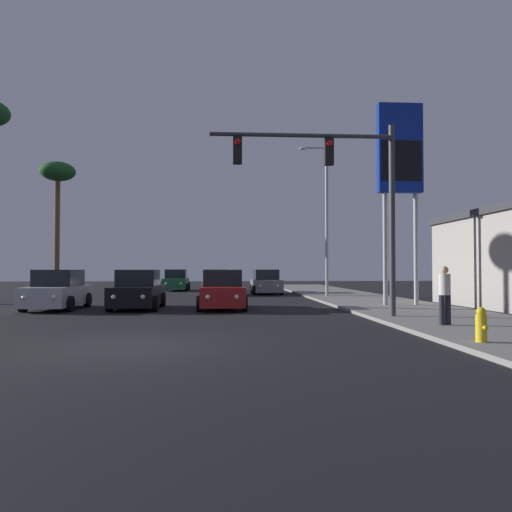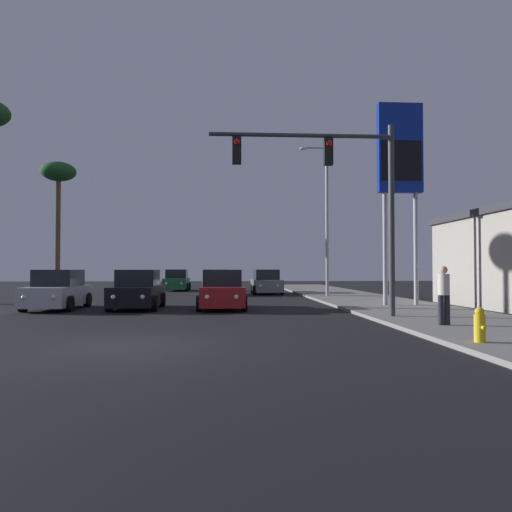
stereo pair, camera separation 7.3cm
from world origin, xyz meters
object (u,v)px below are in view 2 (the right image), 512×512
at_px(car_green, 177,281).
at_px(traffic_light_mast, 341,181).
at_px(gas_station_sign, 400,159).
at_px(fire_hydrant, 480,325).
at_px(car_red, 222,291).
at_px(car_white, 217,283).
at_px(car_silver, 58,291).
at_px(car_grey, 266,283).
at_px(pedestrian_on_sidewalk, 444,293).
at_px(car_black, 138,291).
at_px(street_lamp, 325,212).
at_px(palm_tree_mid, 58,179).

relative_size(car_green, traffic_light_mast, 0.66).
relative_size(gas_station_sign, fire_hydrant, 11.84).
height_order(car_red, car_white, same).
xyz_separation_m(car_silver, gas_station_sign, (14.89, 0.05, 5.86)).
relative_size(car_silver, car_green, 1.00).
distance_m(car_silver, car_green, 18.52).
xyz_separation_m(car_silver, fire_hydrant, (12.61, -11.14, -0.27)).
bearing_deg(traffic_light_mast, car_grey, 93.51).
distance_m(gas_station_sign, fire_hydrant, 12.96).
xyz_separation_m(car_silver, pedestrian_on_sidewalk, (13.30, -7.84, 0.27)).
xyz_separation_m(car_red, car_black, (-3.62, 0.24, 0.00)).
height_order(car_white, fire_hydrant, car_white).
distance_m(car_black, car_white, 12.09).
bearing_deg(car_red, car_silver, -2.50).
bearing_deg(fire_hydrant, street_lamp, 88.72).
bearing_deg(traffic_light_mast, car_black, 146.24).
height_order(car_black, car_white, same).
height_order(car_green, fire_hydrant, car_green).
height_order(car_white, pedestrian_on_sidewalk, pedestrian_on_sidewalk).
height_order(gas_station_sign, pedestrian_on_sidewalk, gas_station_sign).
relative_size(car_black, pedestrian_on_sidewalk, 2.58).
distance_m(car_red, car_green, 18.81).
bearing_deg(street_lamp, car_silver, -149.34).
xyz_separation_m(car_white, palm_tree_mid, (-11.02, 1.87, 7.19)).
bearing_deg(car_black, car_green, -89.39).
bearing_deg(street_lamp, car_green, 132.98).
height_order(car_grey, gas_station_sign, gas_station_sign).
relative_size(car_silver, traffic_light_mast, 0.67).
distance_m(fire_hydrant, pedestrian_on_sidewalk, 3.41).
height_order(car_grey, car_white, same).
distance_m(car_green, fire_hydrant, 30.83).
bearing_deg(palm_tree_mid, gas_station_sign, -34.90).
xyz_separation_m(car_silver, street_lamp, (13.04, 7.73, 4.36)).
bearing_deg(gas_station_sign, car_grey, 111.70).
bearing_deg(car_silver, car_red, 179.41).
relative_size(street_lamp, fire_hydrant, 11.84).
xyz_separation_m(street_lamp, pedestrian_on_sidewalk, (0.27, -15.57, -4.08)).
relative_size(car_grey, pedestrian_on_sidewalk, 2.60).
bearing_deg(palm_tree_mid, fire_hydrant, -55.30).
xyz_separation_m(car_silver, palm_tree_mid, (-4.50, 13.57, 7.19)).
bearing_deg(pedestrian_on_sidewalk, car_silver, 149.48).
height_order(car_grey, street_lamp, street_lamp).
distance_m(car_grey, pedestrian_on_sidewalk, 20.65).
bearing_deg(pedestrian_on_sidewalk, fire_hydrant, -101.80).
bearing_deg(car_red, car_green, -79.38).
xyz_separation_m(car_silver, car_white, (6.52, 11.70, 0.00)).
distance_m(traffic_light_mast, gas_station_sign, 6.73).
height_order(car_white, traffic_light_mast, traffic_light_mast).
height_order(car_green, gas_station_sign, gas_station_sign).
bearing_deg(car_black, car_red, 176.44).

